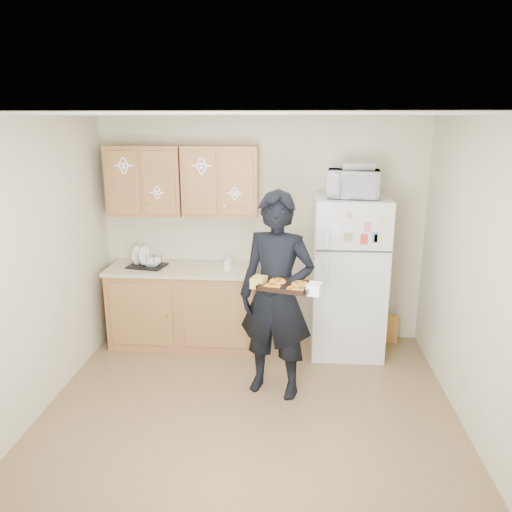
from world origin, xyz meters
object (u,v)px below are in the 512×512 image
Objects in this scene: baking_tray at (286,287)px; dish_rack at (147,260)px; person at (277,296)px; refrigerator at (348,276)px; microwave at (353,184)px.

dish_rack is (-1.55, 1.25, -0.16)m from baking_tray.
dish_rack is (-1.46, 0.96, 0.03)m from person.
baking_tray is at bearing -38.88° from dish_rack.
refrigerator is at bearing 68.73° from person.
person is 1.75m from dish_rack.
baking_tray is 1.51m from microwave.
microwave is 1.34× the size of dish_rack.
baking_tray is at bearing -56.04° from person.
baking_tray reaches higher than dish_rack.
microwave is at bearing -2.15° from dish_rack.
person reaches higher than dish_rack.
refrigerator is 2.20m from dish_rack.
baking_tray is (0.09, -0.29, 0.19)m from person.
baking_tray is (-0.64, -1.22, 0.28)m from refrigerator.
dish_rack is at bearing 163.63° from person.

